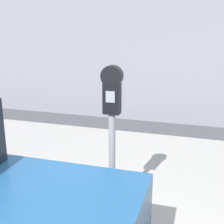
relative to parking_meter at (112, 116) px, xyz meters
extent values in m
cube|color=#9E9B96|center=(-0.21, 1.19, -1.16)|extent=(24.00, 2.80, 0.12)
cube|color=gray|center=(-0.21, 3.89, 1.17)|extent=(24.00, 0.30, 4.79)
cylinder|color=gray|center=(0.00, 0.00, -0.54)|extent=(0.07, 0.07, 1.13)
cube|color=black|center=(0.00, 0.00, 0.20)|extent=(0.17, 0.12, 0.33)
cube|color=gray|center=(0.00, -0.06, 0.22)|extent=(0.10, 0.01, 0.12)
cylinder|color=black|center=(0.00, 0.00, 0.42)|extent=(0.22, 0.09, 0.22)
cylinder|color=black|center=(-0.34, -0.71, -0.88)|extent=(0.69, 0.22, 0.69)
camera|label=1|loc=(0.89, -2.99, 0.95)|focal=50.00mm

